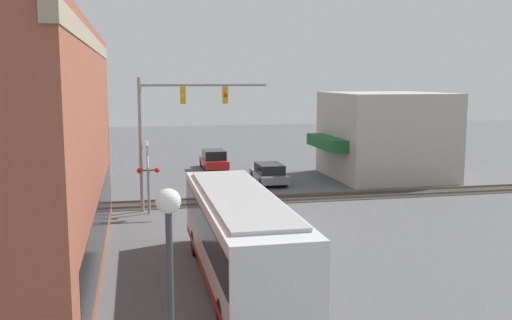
{
  "coord_description": "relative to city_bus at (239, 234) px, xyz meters",
  "views": [
    {
      "loc": [
        -25.84,
        6.22,
        7.01
      ],
      "look_at": [
        4.8,
        -0.36,
        2.54
      ],
      "focal_mm": 40.0,
      "sensor_mm": 36.0,
      "label": 1
    }
  ],
  "objects": [
    {
      "name": "parked_car_grey",
      "position": [
        18.2,
        -5.4,
        -1.1
      ],
      "size": [
        4.39,
        1.82,
        1.37
      ],
      "color": "slate",
      "rests_on": "ground"
    },
    {
      "name": "crossing_signal",
      "position": [
        11.06,
        2.76,
        0.56
      ],
      "size": [
        1.41,
        1.18,
        3.81
      ],
      "color": "gray",
      "rests_on": "ground"
    },
    {
      "name": "rail_track_near",
      "position": [
        13.16,
        -2.8,
        -1.71
      ],
      "size": [
        2.6,
        60.0,
        0.15
      ],
      "color": "#332D28",
      "rests_on": "ground"
    },
    {
      "name": "ground_plane",
      "position": [
        7.16,
        -2.8,
        -1.74
      ],
      "size": [
        120.0,
        120.0,
        0.0
      ],
      "primitive_type": "plane",
      "color": "#565659"
    },
    {
      "name": "streetlamp",
      "position": [
        -9.04,
        2.88,
        1.34
      ],
      "size": [
        0.44,
        0.44,
        5.16
      ],
      "color": "#38383A",
      "rests_on": "ground"
    },
    {
      "name": "traffic_signal_gantry",
      "position": [
        11.63,
        1.28,
        3.37
      ],
      "size": [
        0.42,
        6.85,
        7.1
      ],
      "color": "gray",
      "rests_on": "ground"
    },
    {
      "name": "parked_car_red",
      "position": [
        25.0,
        -2.6,
        -1.03
      ],
      "size": [
        4.23,
        1.82,
        1.54
      ],
      "color": "#B21E19",
      "rests_on": "ground"
    },
    {
      "name": "shop_building",
      "position": [
        18.99,
        -14.08,
        1.28
      ],
      "size": [
        8.11,
        8.83,
        6.04
      ],
      "color": "#B2ADA3",
      "rests_on": "ground"
    },
    {
      "name": "pedestrian_near_bus",
      "position": [
        4.46,
        -1.71,
        -0.88
      ],
      "size": [
        0.34,
        0.34,
        1.68
      ],
      "color": "#2D3351",
      "rests_on": "ground"
    },
    {
      "name": "city_bus",
      "position": [
        0.0,
        0.0,
        0.0
      ],
      "size": [
        11.31,
        2.59,
        3.14
      ],
      "color": "silver",
      "rests_on": "ground"
    }
  ]
}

